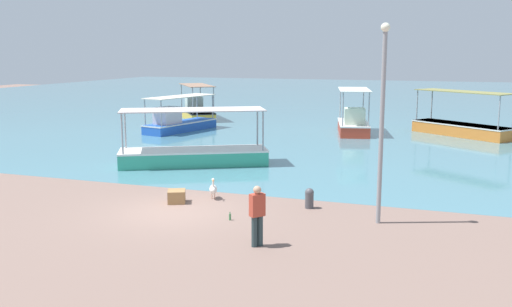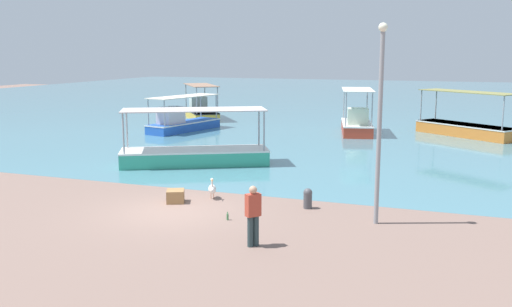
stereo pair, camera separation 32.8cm
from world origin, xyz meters
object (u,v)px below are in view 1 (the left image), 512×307
object	(u,v)px
fisherman_standing	(257,214)
glass_bottle	(230,217)
fishing_boat_center	(178,122)
fishing_boat_far_left	(194,153)
fishing_boat_far_right	(462,127)
fishing_boat_outer	(353,123)
cargo_crate	(177,196)
pelican	(213,189)
mooring_bollard	(309,198)
lamp_post	(382,114)
fishing_boat_near_left	(197,111)

from	to	relation	value
fisherman_standing	glass_bottle	size ratio (longest dim) A/B	6.26
fishing_boat_center	fishing_boat_far_left	size ratio (longest dim) A/B	0.86
fishing_boat_far_right	fishing_boat_outer	distance (m)	6.77
cargo_crate	pelican	bearing A→B (deg)	41.62
fishing_boat_far_right	fisherman_standing	xyz separation A→B (m)	(-5.37, -24.00, 0.35)
mooring_bollard	glass_bottle	bearing A→B (deg)	-132.72
fishing_boat_center	glass_bottle	world-z (taller)	fishing_boat_center
fishing_boat_far_left	cargo_crate	distance (m)	6.85
mooring_bollard	lamp_post	bearing A→B (deg)	-21.21
fishing_boat_far_right	fishing_boat_center	bearing A→B (deg)	-167.03
fishing_boat_far_left	fishing_boat_outer	xyz separation A→B (m)	(5.30, 12.87, 0.13)
fishing_boat_outer	cargo_crate	xyz separation A→B (m)	(-2.92, -19.28, -0.45)
fishing_boat_outer	fisherman_standing	bearing A→B (deg)	-86.80
lamp_post	glass_bottle	distance (m)	5.68
fishing_boat_center	cargo_crate	xyz separation A→B (m)	(8.34, -16.49, -0.41)
fisherman_standing	glass_bottle	xyz separation A→B (m)	(-1.61, 2.03, -0.80)
fishing_boat_center	mooring_bollard	xyz separation A→B (m)	(12.93, -15.66, -0.26)
mooring_bollard	fishing_boat_far_left	bearing A→B (deg)	141.33
fishing_boat_far_left	glass_bottle	xyz separation A→B (m)	(4.96, -7.77, -0.43)
fishing_boat_center	fishing_boat_near_left	world-z (taller)	fishing_boat_near_left
lamp_post	cargo_crate	size ratio (longest dim) A/B	9.31
fishing_boat_far_left	pelican	world-z (taller)	fishing_boat_far_left
mooring_bollard	glass_bottle	size ratio (longest dim) A/B	2.58
pelican	lamp_post	distance (m)	6.80
fishing_boat_far_right	fishing_boat_near_left	size ratio (longest dim) A/B	1.13
fishing_boat_outer	fishing_boat_center	bearing A→B (deg)	-166.07
fishing_boat_outer	fisherman_standing	xyz separation A→B (m)	(1.27, -22.67, 0.23)
mooring_bollard	fishing_boat_outer	bearing A→B (deg)	95.19
fishing_boat_far_right	fishing_boat_center	distance (m)	18.36
pelican	mooring_bollard	world-z (taller)	pelican
fishing_boat_far_right	lamp_post	bearing A→B (deg)	-96.96
cargo_crate	lamp_post	bearing A→B (deg)	-0.91
fishing_boat_far_right	fisherman_standing	world-z (taller)	fishing_boat_far_right
fishing_boat_center	lamp_post	xyz separation A→B (m)	(15.36, -16.61, 2.77)
fishing_boat_far_right	fisherman_standing	size ratio (longest dim) A/B	3.73
glass_bottle	pelican	bearing A→B (deg)	124.53
pelican	cargo_crate	size ratio (longest dim) A/B	1.23
fishing_boat_far_left	lamp_post	xyz separation A→B (m)	(9.41, -6.53, 2.86)
fishing_boat_far_right	cargo_crate	world-z (taller)	fishing_boat_far_right
fishing_boat_far_left	pelican	distance (m)	6.48
fishing_boat_center	fishing_boat_far_left	xyz separation A→B (m)	(5.95, -10.08, -0.09)
fishing_boat_far_right	fishing_boat_outer	xyz separation A→B (m)	(-6.64, -1.33, 0.11)
fishing_boat_outer	fishing_boat_far_left	bearing A→B (deg)	-112.40
fishing_boat_center	fishing_boat_outer	bearing A→B (deg)	13.93
glass_bottle	fishing_boat_far_right	bearing A→B (deg)	72.37
fishing_boat_center	fishing_boat_outer	world-z (taller)	fishing_boat_outer
fishing_boat_far_right	glass_bottle	xyz separation A→B (m)	(-6.98, -21.97, -0.45)
fisherman_standing	glass_bottle	distance (m)	2.71
fishing_boat_outer	mooring_bollard	distance (m)	18.53
pelican	fisherman_standing	distance (m)	5.36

